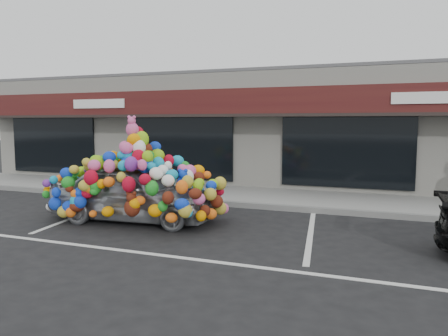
% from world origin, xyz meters
% --- Properties ---
extents(ground, '(90.00, 90.00, 0.00)m').
position_xyz_m(ground, '(0.00, 0.00, 0.00)').
color(ground, black).
rests_on(ground, ground).
extents(shop_building, '(24.00, 7.20, 4.31)m').
position_xyz_m(shop_building, '(0.00, 8.44, 2.16)').
color(shop_building, white).
rests_on(shop_building, ground).
extents(sidewalk, '(26.00, 3.00, 0.15)m').
position_xyz_m(sidewalk, '(0.00, 4.00, 0.07)').
color(sidewalk, gray).
rests_on(sidewalk, ground).
extents(kerb, '(26.00, 0.18, 0.16)m').
position_xyz_m(kerb, '(0.00, 2.50, 0.07)').
color(kerb, slate).
rests_on(kerb, ground).
extents(parking_stripe_left, '(0.73, 4.37, 0.01)m').
position_xyz_m(parking_stripe_left, '(-3.20, 0.20, 0.00)').
color(parking_stripe_left, silver).
rests_on(parking_stripe_left, ground).
extents(parking_stripe_mid, '(0.73, 4.37, 0.01)m').
position_xyz_m(parking_stripe_mid, '(2.80, 0.20, 0.00)').
color(parking_stripe_mid, silver).
rests_on(parking_stripe_mid, ground).
extents(lane_line, '(14.00, 0.12, 0.01)m').
position_xyz_m(lane_line, '(2.00, -2.30, 0.00)').
color(lane_line, silver).
rests_on(lane_line, ground).
extents(toy_car, '(2.97, 4.50, 2.54)m').
position_xyz_m(toy_car, '(-1.47, -0.07, 0.86)').
color(toy_car, '#AAB1B5').
rests_on(toy_car, ground).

